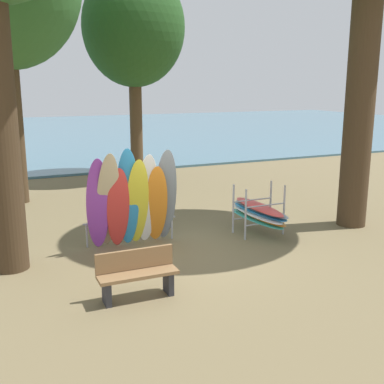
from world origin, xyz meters
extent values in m
plane|color=brown|center=(0.00, 0.00, 0.00)|extent=(80.00, 80.00, 0.00)
cube|color=#477084|center=(0.00, 28.09, 0.05)|extent=(80.00, 36.00, 0.10)
cylinder|color=#42301E|center=(4.96, 0.13, 3.56)|extent=(0.74, 0.74, 7.11)
cylinder|color=#4C3823|center=(-2.84, 6.35, 2.61)|extent=(0.45, 0.45, 5.22)
cylinder|color=#4C3823|center=(1.84, 8.99, 2.28)|extent=(0.49, 0.49, 4.56)
ellipsoid|color=#234C1E|center=(1.84, 8.99, 5.80)|extent=(3.92, 3.92, 4.51)
ellipsoid|color=purple|center=(-1.64, 0.89, 1.07)|extent=(0.57, 0.56, 2.14)
ellipsoid|color=#C6B289|center=(-1.42, 0.88, 1.13)|extent=(0.52, 0.73, 2.25)
ellipsoid|color=red|center=(-1.19, 0.88, 0.95)|extent=(0.53, 0.46, 1.90)
ellipsoid|color=#2D8ED1|center=(-0.97, 0.87, 1.16)|extent=(0.61, 0.63, 2.32)
ellipsoid|color=yellow|center=(-0.74, 0.86, 1.04)|extent=(0.58, 0.66, 2.07)
ellipsoid|color=white|center=(-0.52, 0.85, 1.09)|extent=(0.56, 0.63, 2.17)
ellipsoid|color=orange|center=(-0.29, 0.84, 0.95)|extent=(0.63, 0.68, 1.89)
ellipsoid|color=gray|center=(-0.07, 0.83, 1.13)|extent=(0.63, 0.76, 2.26)
cylinder|color=#9EA0A5|center=(-1.86, 1.21, 0.28)|extent=(0.04, 0.04, 0.55)
cylinder|color=#9EA0A5|center=(0.15, 1.00, 0.28)|extent=(0.04, 0.04, 0.55)
cylinder|color=#9EA0A5|center=(-0.86, 1.11, 0.55)|extent=(2.18, 0.27, 0.04)
cylinder|color=#9EA0A5|center=(1.73, 0.19, 0.62)|extent=(0.05, 0.05, 1.25)
cylinder|color=#9EA0A5|center=(2.83, 0.19, 0.62)|extent=(0.05, 0.05, 1.25)
cylinder|color=#9EA0A5|center=(1.73, 0.79, 0.62)|extent=(0.05, 0.05, 1.25)
cylinder|color=#9EA0A5|center=(2.83, 0.79, 0.62)|extent=(0.05, 0.05, 1.25)
cylinder|color=#9EA0A5|center=(2.28, 0.19, 0.35)|extent=(1.10, 0.04, 0.04)
cylinder|color=#9EA0A5|center=(2.28, 0.19, 0.80)|extent=(1.10, 0.04, 0.04)
cylinder|color=#9EA0A5|center=(2.28, 0.79, 0.35)|extent=(1.10, 0.04, 0.04)
cylinder|color=#9EA0A5|center=(2.28, 0.79, 0.80)|extent=(1.10, 0.04, 0.04)
ellipsoid|color=#38B2AD|center=(2.22, 0.49, 0.40)|extent=(0.63, 2.13, 0.06)
ellipsoid|color=orange|center=(2.32, 0.49, 0.46)|extent=(0.54, 2.11, 0.06)
ellipsoid|color=white|center=(2.23, 0.49, 0.52)|extent=(0.53, 2.11, 0.06)
ellipsoid|color=#2D8ED1|center=(2.30, 0.49, 0.58)|extent=(0.65, 2.13, 0.06)
ellipsoid|color=gray|center=(2.34, 0.49, 0.64)|extent=(0.63, 2.13, 0.06)
ellipsoid|color=red|center=(2.28, 0.49, 0.70)|extent=(0.55, 2.11, 0.06)
cube|color=#2D2D33|center=(-2.17, -1.81, 0.21)|extent=(0.10, 0.32, 0.42)
cube|color=#2D2D33|center=(-1.05, -1.83, 0.21)|extent=(0.10, 0.32, 0.42)
cube|color=olive|center=(-1.61, -1.82, 0.45)|extent=(1.41, 0.42, 0.06)
cube|color=olive|center=(-1.61, -1.64, 0.67)|extent=(1.40, 0.08, 0.36)
camera|label=1|loc=(-3.89, -9.18, 3.67)|focal=44.15mm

